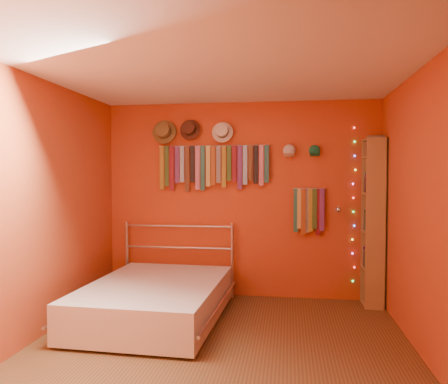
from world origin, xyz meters
The scene contains 16 objects.
ground centered at (0.00, 0.00, 0.00)m, with size 3.50×3.50×0.00m, color #55331D.
back_wall centered at (0.00, 1.75, 1.25)m, with size 3.50×0.02×2.50m, color #9E3A19.
right_wall centered at (1.75, 0.00, 1.25)m, with size 0.02×3.50×2.50m, color #9E3A19.
left_wall centered at (-1.75, 0.00, 1.25)m, with size 0.02×3.50×2.50m, color #9E3A19.
ceiling centered at (0.00, 0.00, 2.50)m, with size 3.50×3.50×0.02m, color white.
tie_rack centered at (-0.36, 1.68, 1.70)m, with size 1.45×0.03×0.60m.
small_tie_rack centered at (0.87, 1.69, 1.14)m, with size 0.40×0.03×0.60m.
fedora_olive centered at (-0.99, 1.65, 2.14)m, with size 0.32×0.17×0.31m.
fedora_brown centered at (-0.65, 1.66, 2.16)m, with size 0.27×0.15×0.27m.
fedora_white centered at (-0.23, 1.66, 2.12)m, with size 0.27×0.15×0.27m.
cap_white centered at (0.62, 1.70, 1.87)m, with size 0.17×0.21×0.17m.
cap_green centered at (0.93, 1.70, 1.87)m, with size 0.16×0.20×0.16m.
fairy_lights centered at (1.41, 1.71, 1.20)m, with size 0.05×0.02×1.93m.
reading_lamp centered at (1.21, 1.54, 1.15)m, with size 0.06×0.27×0.08m.
bookshelf centered at (1.66, 1.53, 1.02)m, with size 0.25×0.34×2.00m.
bed centered at (-0.80, 0.65, 0.22)m, with size 1.51×2.00×0.96m.
Camera 1 is at (0.61, -3.85, 1.57)m, focal length 35.00 mm.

